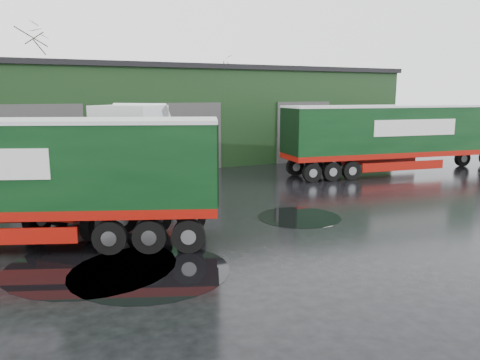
% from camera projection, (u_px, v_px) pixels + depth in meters
% --- Properties ---
extents(ground, '(100.00, 100.00, 0.00)m').
position_uv_depth(ground, '(276.00, 237.00, 14.99)').
color(ground, black).
extents(warehouse, '(32.40, 12.40, 6.30)m').
position_uv_depth(warehouse, '(161.00, 113.00, 33.03)').
color(warehouse, black).
rests_on(warehouse, ground).
extents(hero_tractor, '(6.64, 6.76, 4.13)m').
position_uv_depth(hero_tractor, '(105.00, 163.00, 16.71)').
color(hero_tractor, '#0C4419').
rests_on(hero_tractor, ground).
extents(trailer_left, '(12.39, 6.89, 3.83)m').
position_uv_depth(trailer_left, '(13.00, 183.00, 13.89)').
color(trailer_left, silver).
rests_on(trailer_left, ground).
extents(lorry_right, '(15.17, 4.63, 3.93)m').
position_uv_depth(lorry_right, '(383.00, 140.00, 26.33)').
color(lorry_right, silver).
rests_on(lorry_right, ground).
extents(wash_bucket, '(0.43, 0.43, 0.33)m').
position_uv_depth(wash_bucket, '(194.00, 209.00, 17.93)').
color(wash_bucket, '#0842B7').
rests_on(wash_bucket, ground).
extents(tree_back_a, '(4.40, 4.40, 9.50)m').
position_uv_depth(tree_back_a, '(31.00, 91.00, 38.25)').
color(tree_back_a, black).
rests_on(tree_back_a, ground).
extents(tree_back_b, '(4.40, 4.40, 7.50)m').
position_uv_depth(tree_back_b, '(213.00, 102.00, 45.18)').
color(tree_back_b, black).
rests_on(tree_back_b, ground).
extents(puddle_0, '(4.15, 4.15, 0.01)m').
position_uv_depth(puddle_0, '(150.00, 271.00, 12.10)').
color(puddle_0, black).
rests_on(puddle_0, ground).
extents(puddle_1, '(3.10, 3.10, 0.01)m').
position_uv_depth(puddle_1, '(299.00, 217.00, 17.39)').
color(puddle_1, black).
rests_on(puddle_1, ground).
extents(puddle_2, '(4.49, 4.49, 0.01)m').
position_uv_depth(puddle_2, '(92.00, 265.00, 12.50)').
color(puddle_2, black).
rests_on(puddle_2, ground).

